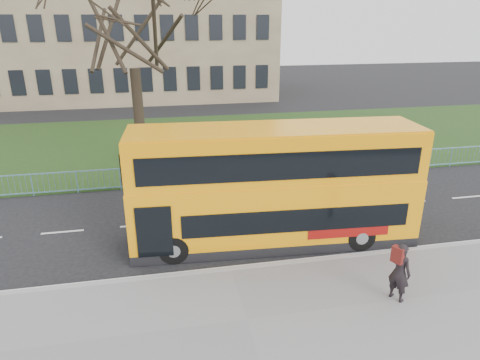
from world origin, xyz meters
name	(u,v)px	position (x,y,z in m)	size (l,w,h in m)	color
ground	(223,249)	(0.00, 0.00, 0.00)	(120.00, 120.00, 0.00)	black
kerb	(231,270)	(0.00, -1.55, 0.07)	(80.00, 0.20, 0.14)	#949496
grass_verge	(190,142)	(0.00, 14.30, 0.04)	(80.00, 15.40, 0.08)	#1F3C15
guard_railing	(202,174)	(0.00, 6.60, 0.55)	(40.00, 0.12, 1.10)	#6FA8C5
bare_tree	(133,48)	(-3.00, 10.00, 6.41)	(8.86, 8.86, 12.66)	black
civic_building	(121,26)	(-5.00, 35.00, 7.00)	(30.00, 15.00, 14.00)	#79644D
yellow_bus	(274,183)	(1.93, 0.26, 2.31)	(10.40, 3.07, 4.31)	#FF9D0A
pedestrian	(399,272)	(4.51, -4.05, 1.03)	(0.66, 0.43, 1.82)	black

